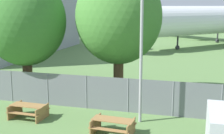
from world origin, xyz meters
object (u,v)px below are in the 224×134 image
Objects in this scene: picnic_bench_open_grass at (28,110)px; tree_left_of_cabin at (25,21)px; tree_far_right at (119,17)px; picnic_bench_near_cabin at (113,125)px.

picnic_bench_open_grass is 6.14m from tree_left_of_cabin.
picnic_bench_open_grass is 7.86m from tree_far_right.
picnic_bench_open_grass is 0.24× the size of tree_left_of_cabin.
tree_far_right is (5.88, 1.33, 0.27)m from tree_left_of_cabin.
picnic_bench_near_cabin and picnic_bench_open_grass have the same top height.
picnic_bench_near_cabin is 1.07× the size of picnic_bench_open_grass.
picnic_bench_near_cabin is 0.25× the size of tree_far_right.
tree_left_of_cabin reaches higher than picnic_bench_near_cabin.
picnic_bench_near_cabin is 0.26× the size of tree_left_of_cabin.
tree_far_right is (-1.22, 5.69, 4.87)m from picnic_bench_near_cabin.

